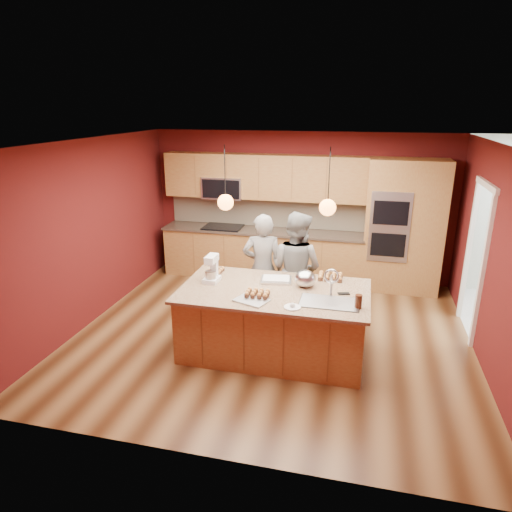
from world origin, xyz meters
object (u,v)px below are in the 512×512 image
(island, at_px, (275,320))
(mixing_bowl, at_px, (305,279))
(person_left, at_px, (263,268))
(person_right, at_px, (296,269))
(stand_mixer, at_px, (212,270))

(island, height_order, mixing_bowl, island)
(person_left, bearing_deg, person_right, 169.85)
(stand_mixer, bearing_deg, person_right, 40.76)
(person_right, bearing_deg, island, 105.76)
(stand_mixer, bearing_deg, person_left, 59.74)
(island, relative_size, person_left, 1.46)
(island, xyz_separation_m, mixing_bowl, (0.36, 0.20, 0.54))
(island, relative_size, person_right, 1.41)
(person_left, bearing_deg, stand_mixer, 48.37)
(island, distance_m, stand_mixer, 1.07)
(stand_mixer, xyz_separation_m, mixing_bowl, (1.24, 0.10, -0.05))
(person_left, relative_size, stand_mixer, 4.56)
(person_left, xyz_separation_m, person_right, (0.50, 0.00, 0.03))
(person_right, xyz_separation_m, stand_mixer, (-1.01, -0.83, 0.19))
(island, distance_m, mixing_bowl, 0.68)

